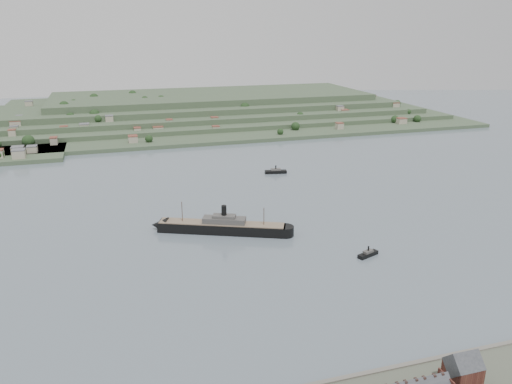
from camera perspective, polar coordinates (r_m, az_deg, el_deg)
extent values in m
plane|color=slate|center=(316.85, -0.41, -4.06)|extent=(1400.00, 1400.00, 0.00)
cube|color=slate|center=(196.35, 12.76, -19.70)|extent=(220.00, 2.00, 2.60)
cube|color=#3F1C16|center=(187.31, 20.91, -19.36)|extent=(0.50, 8.40, 3.00)
cube|color=#32201C|center=(180.82, 18.00, -19.97)|extent=(0.90, 1.40, 3.20)
cube|color=#32201C|center=(183.59, 19.51, -19.49)|extent=(0.90, 1.40, 3.20)
cube|color=#3F1C16|center=(197.21, 22.50, -18.72)|extent=(10.00, 10.00, 9.00)
cube|color=#34373C|center=(194.63, 22.67, -17.65)|extent=(10.40, 10.18, 10.18)
cube|color=#394C32|center=(657.13, -9.40, 7.71)|extent=(760.00, 260.00, 4.00)
cube|color=#394C32|center=(683.48, -8.03, 8.57)|extent=(680.00, 220.00, 5.00)
cube|color=#394C32|center=(699.59, -7.02, 9.29)|extent=(600.00, 200.00, 6.00)
cube|color=#394C32|center=(715.86, -6.06, 10.06)|extent=(520.00, 180.00, 7.00)
cube|color=#394C32|center=(732.31, -5.14, 10.86)|extent=(440.00, 160.00, 8.00)
cube|color=black|center=(308.53, -3.96, -4.13)|extent=(76.23, 41.05, 6.11)
cone|color=black|center=(317.85, -10.95, -3.74)|extent=(13.80, 13.80, 10.48)
cylinder|color=black|center=(304.04, 3.36, -4.47)|extent=(10.48, 10.48, 6.11)
cube|color=#7B6852|center=(307.28, -3.97, -3.56)|extent=(74.28, 39.55, 0.52)
cube|color=#494644|center=(306.26, -3.66, -3.24)|extent=(27.16, 17.68, 3.49)
cube|color=#494644|center=(305.40, -3.67, -2.83)|extent=(15.25, 11.19, 2.18)
cylinder|color=black|center=(304.22, -3.68, -2.25)|extent=(3.14, 3.14, 7.86)
cylinder|color=#452F20|center=(310.46, -8.44, -2.33)|extent=(0.44, 0.44, 13.97)
cylinder|color=#452F20|center=(301.87, 0.91, -2.91)|extent=(0.44, 0.44, 12.23)
cube|color=black|center=(285.01, 12.68, -6.98)|extent=(13.78, 7.99, 2.14)
cube|color=#494644|center=(284.34, 12.70, -6.68)|extent=(6.64, 4.77, 1.61)
cylinder|color=black|center=(283.60, 12.72, -6.36)|extent=(0.89, 0.89, 3.12)
cube|color=black|center=(432.89, 2.27, 2.32)|extent=(19.38, 8.64, 2.50)
cube|color=#494644|center=(432.38, 2.27, 2.56)|extent=(9.06, 5.68, 1.87)
cylinder|color=black|center=(431.82, 2.28, 2.82)|extent=(1.04, 1.04, 3.64)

